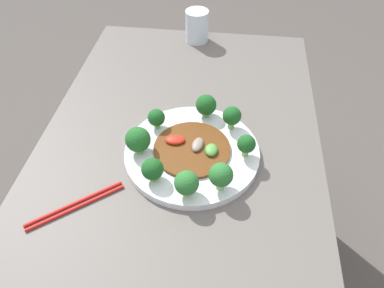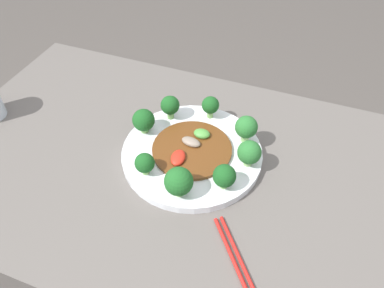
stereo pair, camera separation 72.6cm
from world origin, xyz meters
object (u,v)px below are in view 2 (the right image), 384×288
object	(u,v)px
broccoli_northwest	(224,176)
broccoli_southeast	(170,106)
broccoli_north	(179,182)
stirfry_center	(192,148)
broccoli_southwest	(246,127)
plate	(192,153)
broccoli_northeast	(145,163)
chopsticks	(240,267)
broccoli_west	(249,153)
broccoli_east	(144,120)
broccoli_south	(210,105)

from	to	relation	value
broccoli_northwest	broccoli_southeast	xyz separation A→B (m)	(0.18, -0.16, 0.01)
broccoli_southeast	broccoli_north	size ratio (longest dim) A/B	0.93
stirfry_center	broccoli_southwest	bearing A→B (deg)	-145.11
broccoli_northwest	stirfry_center	distance (m)	0.12
plate	broccoli_north	bearing A→B (deg)	98.44
broccoli_northwest	broccoli_southwest	bearing A→B (deg)	-92.20
plate	broccoli_southeast	size ratio (longest dim) A/B	5.11
broccoli_northeast	broccoli_southwest	distance (m)	0.24
plate	stirfry_center	size ratio (longest dim) A/B	1.76
broccoli_north	chopsticks	xyz separation A→B (m)	(-0.16, 0.10, -0.05)
broccoli_southwest	broccoli_northwest	bearing A→B (deg)	87.80
broccoli_west	broccoli_southwest	xyz separation A→B (m)	(0.02, -0.07, 0.00)
broccoli_east	plate	bearing A→B (deg)	171.24
broccoli_east	broccoli_west	bearing A→B (deg)	176.68
plate	broccoli_east	bearing A→B (deg)	-8.76
broccoli_east	broccoli_northwest	xyz separation A→B (m)	(-0.22, 0.09, -0.00)
broccoli_west	broccoli_northwest	bearing A→B (deg)	68.20
broccoli_northwest	broccoli_north	distance (m)	0.09
broccoli_northwest	broccoli_southeast	distance (m)	0.24
broccoli_east	broccoli_southeast	xyz separation A→B (m)	(-0.04, -0.07, 0.00)
broccoli_west	stirfry_center	world-z (taller)	broccoli_west
plate	broccoli_west	bearing A→B (deg)	-177.84
stirfry_center	broccoli_north	bearing A→B (deg)	98.94
broccoli_south	broccoli_southwest	size ratio (longest dim) A/B	0.86
plate	broccoli_north	xyz separation A→B (m)	(-0.02, 0.12, 0.05)
stirfry_center	broccoli_northeast	bearing A→B (deg)	55.15
broccoli_west	plate	bearing A→B (deg)	2.16
broccoli_east	broccoli_west	xyz separation A→B (m)	(-0.25, 0.01, 0.00)
broccoli_west	broccoli_northeast	bearing A→B (deg)	27.23
plate	chopsticks	xyz separation A→B (m)	(-0.17, 0.22, -0.01)
broccoli_west	broccoli_south	xyz separation A→B (m)	(0.13, -0.12, 0.00)
plate	broccoli_north	distance (m)	0.13
broccoli_east	stirfry_center	size ratio (longest dim) A/B	0.34
broccoli_east	broccoli_west	size ratio (longest dim) A/B	0.98
broccoli_southeast	broccoli_north	distance (m)	0.23
broccoli_north	broccoli_south	bearing A→B (deg)	-85.98
broccoli_south	broccoli_southeast	distance (m)	0.10
plate	broccoli_northwest	bearing A→B (deg)	143.24
broccoli_northeast	broccoli_east	world-z (taller)	broccoli_east
broccoli_northwest	chopsticks	xyz separation A→B (m)	(-0.08, 0.15, -0.05)
broccoli_east	broccoli_south	bearing A→B (deg)	-141.02
broccoli_northeast	broccoli_southwest	world-z (taller)	broccoli_southwest
plate	broccoli_west	xyz separation A→B (m)	(-0.13, -0.00, 0.04)
broccoli_west	broccoli_north	distance (m)	0.17
broccoli_west	broccoli_south	world-z (taller)	broccoli_west
broccoli_northeast	broccoli_south	size ratio (longest dim) A/B	0.90
plate	broccoli_south	xyz separation A→B (m)	(-0.00, -0.12, 0.04)
broccoli_southwest	broccoli_north	distance (m)	0.21
broccoli_northwest	plate	bearing A→B (deg)	-36.76
plate	broccoli_east	size ratio (longest dim) A/B	5.19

